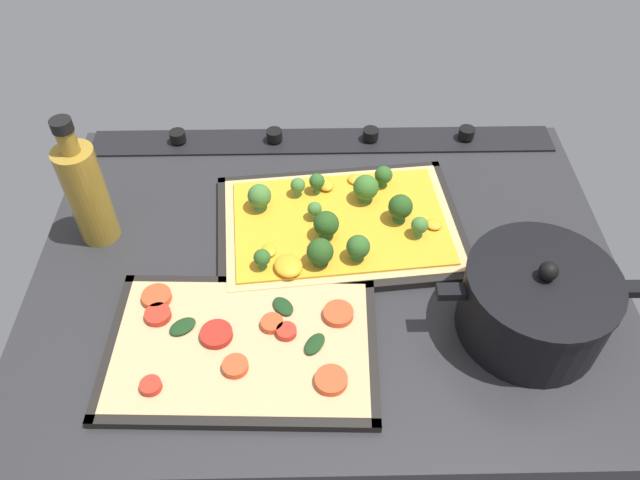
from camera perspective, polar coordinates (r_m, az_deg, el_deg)
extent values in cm
cube|color=#28282B|center=(92.35, 0.60, -2.65)|extent=(85.30, 63.84, 3.00)
cube|color=black|center=(111.66, 0.23, 9.18)|extent=(81.89, 7.00, 0.80)
cylinder|color=black|center=(114.25, 13.36, 9.60)|extent=(2.80, 2.80, 1.80)
cylinder|color=black|center=(111.35, 4.69, 9.73)|extent=(2.80, 2.80, 1.80)
cylinder|color=black|center=(111.03, -4.23, 9.63)|extent=(2.80, 2.80, 1.80)
cylinder|color=black|center=(113.31, -12.99, 9.32)|extent=(2.80, 2.80, 1.80)
cube|color=black|center=(95.57, 1.84, 1.07)|extent=(39.51, 29.12, 0.50)
cube|color=black|center=(104.09, 0.92, 6.04)|extent=(37.17, 4.75, 1.30)
cube|color=black|center=(87.30, 2.94, -4.49)|extent=(37.17, 4.75, 1.30)
cube|color=black|center=(98.92, 12.24, 2.06)|extent=(3.65, 25.67, 1.30)
cube|color=black|center=(94.98, -8.98, 0.34)|extent=(3.65, 25.67, 1.30)
cube|color=tan|center=(95.03, 1.85, 1.39)|extent=(36.89, 26.50, 1.00)
cube|color=gold|center=(94.53, 1.86, 1.68)|extent=(33.90, 23.92, 0.40)
cone|color=#5B9F46|center=(97.69, 4.18, 3.99)|extent=(2.18, 2.18, 1.06)
sphere|color=#386B28|center=(96.33, 4.25, 4.87)|extent=(3.97, 3.97, 3.97)
cone|color=#4D8B3F|center=(88.09, -5.30, -2.23)|extent=(1.34, 1.34, 1.09)
sphere|color=#2D5B23|center=(86.99, -5.36, -1.61)|extent=(2.43, 2.43, 2.43)
cone|color=#68AD54|center=(93.06, 9.07, 0.71)|extent=(1.40, 1.40, 1.13)
sphere|color=#427533|center=(91.98, 9.18, 1.36)|extent=(2.55, 2.55, 2.55)
cone|color=#68AD54|center=(94.45, -0.49, 2.30)|extent=(1.22, 1.22, 1.08)
sphere|color=#427533|center=(93.50, -0.49, 2.89)|extent=(2.21, 2.21, 2.21)
cone|color=#4D8B3F|center=(88.99, 3.49, -1.41)|extent=(1.88, 1.88, 1.09)
sphere|color=#2D5B23|center=(87.63, 3.54, -0.62)|extent=(3.42, 3.42, 3.42)
cone|color=#427635|center=(88.27, 0.01, -1.90)|extent=(2.12, 2.12, 0.93)
sphere|color=#264C1C|center=(86.84, 0.01, -1.07)|extent=(3.86, 3.86, 3.86)
cone|color=#427635|center=(94.89, 7.32, 2.19)|extent=(2.04, 2.04, 1.32)
sphere|color=#264C1C|center=(93.47, 7.43, 3.08)|extent=(3.71, 3.71, 3.71)
cone|color=#4D8B3F|center=(98.63, -0.28, 4.76)|extent=(1.35, 1.35, 1.35)
sphere|color=#2D5B23|center=(97.57, -0.29, 5.45)|extent=(2.46, 2.46, 2.46)
cone|color=#4D8B3F|center=(100.44, 5.81, 5.30)|extent=(1.58, 1.58, 1.07)
sphere|color=#2D5B23|center=(99.38, 5.88, 6.00)|extent=(2.87, 2.87, 2.87)
cone|color=#68AD54|center=(96.50, -5.53, 3.24)|extent=(2.01, 2.01, 1.13)
sphere|color=#427533|center=(95.18, -5.61, 4.08)|extent=(3.65, 3.65, 3.65)
cone|color=#68AD54|center=(98.32, -2.03, 4.45)|extent=(1.30, 1.30, 1.07)
sphere|color=#427533|center=(97.36, -2.06, 5.07)|extent=(2.36, 2.36, 2.36)
cone|color=#427635|center=(91.75, 0.31, 0.63)|extent=(2.10, 2.10, 1.14)
sphere|color=#264C1C|center=(90.31, 0.31, 1.51)|extent=(3.81, 3.81, 3.81)
ellipsoid|color=gold|center=(100.93, 3.23, 5.62)|extent=(2.90, 3.00, 0.85)
ellipsoid|color=gold|center=(94.87, 10.44, 1.43)|extent=(3.35, 3.29, 0.88)
ellipsoid|color=gold|center=(87.49, -2.94, -2.38)|extent=(5.66, 5.80, 1.53)
ellipsoid|color=gold|center=(99.71, 0.21, 5.23)|extent=(4.20, 4.54, 1.29)
ellipsoid|color=gold|center=(90.02, -4.70, -0.91)|extent=(2.74, 3.16, 0.94)
cube|color=black|center=(82.50, -7.17, -9.89)|extent=(35.84, 23.78, 0.50)
cube|color=black|center=(88.42, -6.50, -3.93)|extent=(35.12, 2.37, 1.30)
cube|color=black|center=(76.90, -8.03, -16.42)|extent=(35.12, 2.37, 1.30)
cube|color=black|center=(81.68, 4.85, -9.93)|extent=(1.95, 22.65, 1.30)
cube|color=black|center=(86.05, -18.60, -9.17)|extent=(1.95, 22.65, 1.30)
cube|color=tan|center=(81.91, -7.21, -9.62)|extent=(33.36, 21.30, 0.90)
cylinder|color=red|center=(79.83, -15.33, -12.83)|extent=(2.65, 2.65, 1.00)
cylinder|color=#D14723|center=(87.60, -14.82, -5.08)|extent=(4.01, 4.01, 1.00)
cylinder|color=#D14723|center=(77.53, 0.96, -12.79)|extent=(4.07, 4.07, 1.00)
cylinder|color=#D14723|center=(82.32, -4.44, -7.67)|extent=(2.98, 2.98, 1.00)
cylinder|color=red|center=(81.46, -3.11, -8.42)|extent=(2.65, 2.65, 1.00)
cylinder|color=#B22319|center=(82.21, -9.53, -8.57)|extent=(4.23, 4.23, 1.00)
cylinder|color=red|center=(85.66, -14.71, -6.69)|extent=(3.48, 3.48, 1.00)
cylinder|color=#D14723|center=(79.23, -7.81, -11.45)|extent=(3.27, 3.27, 1.00)
cylinder|color=#D14723|center=(83.04, 1.70, -6.80)|extent=(4.07, 4.07, 1.00)
ellipsoid|color=#193819|center=(83.90, -12.55, -7.78)|extent=(4.39, 4.08, 0.60)
ellipsoid|color=#193819|center=(84.02, -3.42, -6.11)|extent=(3.93, 4.17, 0.60)
ellipsoid|color=#193819|center=(80.41, -0.50, -9.54)|extent=(3.75, 4.18, 0.60)
ellipsoid|color=#193819|center=(82.15, -4.47, -7.96)|extent=(2.48, 1.81, 0.60)
cylinder|color=black|center=(84.80, 19.15, -5.70)|extent=(18.90, 18.90, 9.68)
cylinder|color=black|center=(80.91, 20.04, -3.44)|extent=(19.28, 19.28, 0.80)
sphere|color=black|center=(79.76, 20.33, -2.70)|extent=(2.40, 2.40, 2.40)
cube|color=black|center=(87.02, 26.64, -4.06)|extent=(3.60, 2.00, 1.20)
cube|color=black|center=(79.29, 12.00, -4.68)|extent=(3.60, 2.00, 1.20)
cylinder|color=olive|center=(95.48, -20.63, 3.88)|extent=(5.80, 5.80, 16.16)
cylinder|color=olive|center=(89.54, -22.27, 8.45)|extent=(2.61, 2.61, 3.50)
cylinder|color=black|center=(88.11, -22.74, 9.73)|extent=(2.90, 2.90, 1.60)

